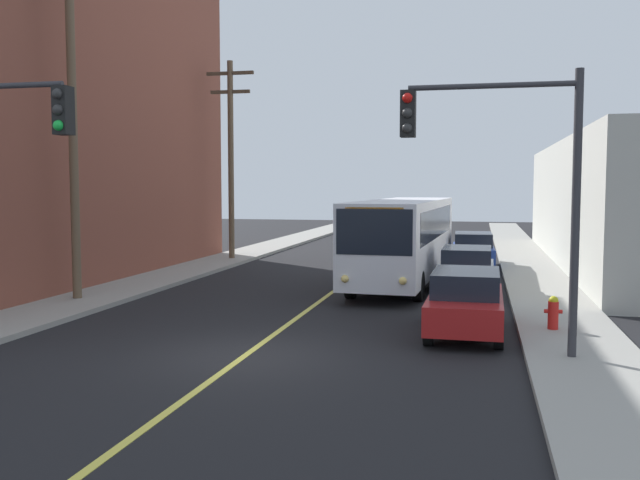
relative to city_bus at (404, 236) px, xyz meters
The scene contains 12 objects.
ground_plane 12.72m from the city_bus, 100.06° to the right, with size 120.00×120.00×0.00m, color black.
sidewalk_left 9.90m from the city_bus, 165.78° to the right, with size 2.50×90.00×0.15m, color gray.
sidewalk_right 5.86m from the city_bus, 25.37° to the right, with size 2.50×90.00×0.15m, color gray.
lane_stripe_center 3.86m from the city_bus, 130.18° to the left, with size 0.16×60.00×0.01m, color #D8CC4C.
city_bus is the anchor object (origin of this frame).
parked_car_red 9.42m from the city_bus, 74.52° to the right, with size 1.88×4.43×1.62m.
parked_car_white 3.47m from the city_bus, 43.50° to the right, with size 1.88×4.43×1.62m.
parked_car_blue 6.14m from the city_bus, 64.97° to the left, with size 1.92×4.45×1.62m.
utility_pole_near 12.83m from the city_bus, 144.73° to the right, with size 2.40×0.28×11.62m.
utility_pole_mid 11.56m from the city_bus, 147.01° to the left, with size 2.40×0.28×9.68m.
traffic_signal_right_corner 12.21m from the city_bus, 74.41° to the right, with size 3.75×0.48×6.00m.
fire_hydrant 9.88m from the city_bus, 61.69° to the right, with size 0.44×0.26×0.84m.
Camera 1 is at (4.98, -14.43, 3.75)m, focal length 39.20 mm.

